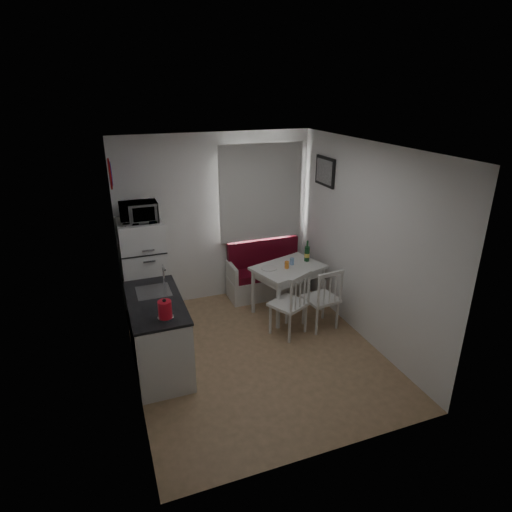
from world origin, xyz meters
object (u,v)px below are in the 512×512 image
Objects in this scene: kettle at (165,309)px; bench at (266,277)px; microwave at (139,212)px; fridge at (145,271)px; chair_right at (325,294)px; wine_bottle at (307,251)px; kitchen_counter at (158,333)px; dining_table at (288,272)px; chair_left at (292,298)px.

bench is at bearing 44.04° from kettle.
microwave is at bearing 91.03° from kettle.
fridge reaches higher than kettle.
chair_right is 2.33m from kettle.
wine_bottle is (2.36, -0.44, 0.15)m from fridge.
kitchen_counter is 2.16m from dining_table.
wine_bottle is at bearing -9.30° from microwave.
kitchen_counter reaches higher than chair_left.
kitchen_counter is 1.78m from chair_left.
microwave reaches higher than dining_table.
kitchen_counter is at bearing -145.07° from bench.
fridge is (-1.76, 1.20, 0.17)m from chair_left.
dining_table is at bearing -14.96° from fridge.
kettle is (0.03, -1.72, 0.27)m from fridge.
microwave reaches higher than wine_bottle.
microwave is (-2.01, 0.49, 0.98)m from dining_table.
chair_right is 2.75m from microwave.
kettle is at bearing -135.96° from bench.
dining_table is 3.57× the size of wine_bottle.
chair_left is (-0.25, -0.67, -0.07)m from dining_table.
wine_bottle is (2.38, 0.81, 0.44)m from kitchen_counter.
wine_bottle is at bearing 24.97° from chair_left.
fridge is at bearing 144.76° from chair_right.
chair_left reaches higher than chair_right.
wine_bottle is at bearing 28.84° from kettle.
kettle is at bearing -88.97° from microwave.
chair_left is 1.21× the size of chair_right.
bench is at bearing 55.96° from chair_left.
chair_left is 1.02m from wine_bottle.
chair_left is (1.78, 0.04, 0.13)m from kitchen_counter.
chair_right is at bearing -75.53° from bench.
kitchen_counter is at bearing 95.98° from kettle.
kitchen_counter is 2.37m from bench.
kitchen_counter is 1.68m from microwave.
kettle is (-1.73, -0.51, 0.44)m from chair_left.
chair_right is 1.00× the size of microwave.
fridge is 3.06× the size of microwave.
chair_right is at bearing -28.01° from fridge.
dining_table is at bearing 30.86° from kettle.
chair_left is at bearing 173.08° from chair_right.
kettle is (-1.98, -1.18, 0.36)m from dining_table.
chair_left is at bearing -128.03° from dining_table.
microwave reaches higher than fridge.
chair_right reaches higher than dining_table.
dining_table is 0.44m from wine_bottle.
chair_left is (-0.16, -1.31, 0.28)m from bench.
kitchen_counter is at bearing 154.35° from chair_left.
microwave reaches higher than chair_right.
kitchen_counter is 5.68× the size of kettle.
dining_table is 0.72m from chair_right.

